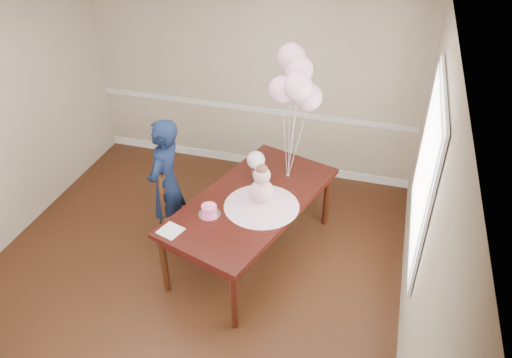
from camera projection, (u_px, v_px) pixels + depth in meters
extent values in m
cube|color=black|center=(186.00, 281.00, 5.40)|extent=(4.50, 5.00, 0.00)
cube|color=white|center=(158.00, 35.00, 3.89)|extent=(4.50, 5.00, 0.02)
cube|color=tan|center=(251.00, 78.00, 6.64)|extent=(4.50, 0.02, 2.70)
cube|color=tan|center=(424.00, 220.00, 4.13)|extent=(0.02, 5.00, 2.70)
cube|color=silver|center=(251.00, 109.00, 6.88)|extent=(4.50, 0.02, 0.07)
cube|color=white|center=(251.00, 160.00, 7.35)|extent=(4.50, 0.02, 0.12)
cube|color=white|center=(427.00, 168.00, 4.42)|extent=(0.02, 1.66, 1.56)
cube|color=white|center=(424.00, 168.00, 4.43)|extent=(0.01, 1.50, 1.40)
cube|color=black|center=(252.00, 201.00, 5.35)|extent=(1.62, 2.31, 0.05)
cube|color=black|center=(252.00, 206.00, 5.40)|extent=(1.49, 2.18, 0.10)
cylinder|color=black|center=(164.00, 264.00, 5.11)|extent=(0.09, 0.09, 0.73)
cylinder|color=black|center=(234.00, 300.00, 4.70)|extent=(0.09, 0.09, 0.73)
cylinder|color=black|center=(265.00, 177.00, 6.44)|extent=(0.09, 0.09, 0.73)
cylinder|color=black|center=(326.00, 199.00, 6.04)|extent=(0.09, 0.09, 0.73)
cone|color=#EFB0CA|center=(262.00, 202.00, 5.20)|extent=(1.00, 1.00, 0.10)
sphere|color=pink|center=(262.00, 191.00, 5.12)|extent=(0.25, 0.25, 0.25)
sphere|color=#D4A592|center=(262.00, 175.00, 5.01)|extent=(0.18, 0.18, 0.18)
sphere|color=brown|center=(262.00, 170.00, 4.98)|extent=(0.13, 0.13, 0.13)
cylinder|color=silver|center=(209.00, 214.00, 5.10)|extent=(0.29, 0.29, 0.01)
cylinder|color=#FF509E|center=(209.00, 210.00, 5.07)|extent=(0.20, 0.20, 0.10)
sphere|color=white|center=(209.00, 205.00, 5.03)|extent=(0.03, 0.03, 0.03)
sphere|color=white|center=(213.00, 205.00, 5.03)|extent=(0.03, 0.03, 0.03)
cylinder|color=silver|center=(256.00, 174.00, 5.58)|extent=(0.13, 0.13, 0.17)
sphere|color=beige|center=(256.00, 160.00, 5.47)|extent=(0.20, 0.20, 0.20)
cube|color=white|center=(171.00, 231.00, 4.89)|extent=(0.26, 0.26, 0.01)
cylinder|color=silver|center=(288.00, 176.00, 5.68)|extent=(0.05, 0.05, 0.02)
sphere|color=#FFB4D1|center=(282.00, 90.00, 5.15)|extent=(0.29, 0.29, 0.29)
sphere|color=#FFB4D8|center=(298.00, 86.00, 4.96)|extent=(0.29, 0.29, 0.29)
sphere|color=#E7A4C3|center=(299.00, 70.00, 5.05)|extent=(0.29, 0.29, 0.29)
sphere|color=#DA9AAC|center=(292.00, 57.00, 5.05)|extent=(0.29, 0.29, 0.29)
sphere|color=#ECA7B9|center=(308.00, 97.00, 5.12)|extent=(0.29, 0.29, 0.29)
cylinder|color=silver|center=(285.00, 141.00, 5.46)|extent=(0.09, 0.03, 0.87)
cylinder|color=white|center=(292.00, 141.00, 5.36)|extent=(0.09, 0.08, 0.98)
cylinder|color=silver|center=(293.00, 132.00, 5.41)|extent=(0.05, 0.09, 1.08)
cylinder|color=white|center=(289.00, 126.00, 5.41)|extent=(0.05, 0.13, 1.19)
cylinder|color=white|center=(297.00, 145.00, 5.44)|extent=(0.16, 0.03, 0.81)
cube|color=#321C0D|center=(188.00, 211.00, 5.67)|extent=(0.49, 0.49, 0.05)
cylinder|color=#331C0E|center=(169.00, 236.00, 5.68)|extent=(0.04, 0.04, 0.45)
cylinder|color=black|center=(200.00, 241.00, 5.62)|extent=(0.04, 0.04, 0.45)
cylinder|color=#3E1811|center=(179.00, 216.00, 5.99)|extent=(0.04, 0.04, 0.45)
cylinder|color=#32170D|center=(209.00, 220.00, 5.92)|extent=(0.04, 0.04, 0.45)
cylinder|color=#381E0F|center=(162.00, 197.00, 5.38)|extent=(0.04, 0.04, 0.58)
cylinder|color=#341D0E|center=(173.00, 179.00, 5.68)|extent=(0.04, 0.04, 0.58)
cube|color=black|center=(169.00, 197.00, 5.60)|extent=(0.07, 0.42, 0.05)
cube|color=#33160E|center=(167.00, 185.00, 5.51)|extent=(0.07, 0.42, 0.05)
cube|color=#311B0D|center=(166.00, 172.00, 5.42)|extent=(0.07, 0.42, 0.05)
imported|color=#0E1833|center=(166.00, 184.00, 5.54)|extent=(0.39, 0.58, 1.59)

